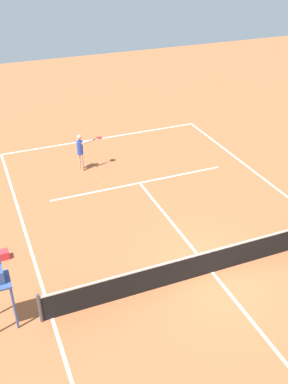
% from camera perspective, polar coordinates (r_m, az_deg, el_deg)
% --- Properties ---
extents(ground_plane, '(60.00, 60.00, 0.00)m').
position_cam_1_polar(ground_plane, '(15.58, 8.64, -10.03)').
color(ground_plane, '#B76038').
extents(court_lines, '(11.02, 24.12, 0.01)m').
position_cam_1_polar(court_lines, '(15.58, 8.64, -10.02)').
color(court_lines, white).
rests_on(court_lines, ground).
extents(tennis_net, '(11.62, 0.10, 1.07)m').
position_cam_1_polar(tennis_net, '(15.27, 8.78, -8.62)').
color(tennis_net, '#4C4C51').
rests_on(tennis_net, ground).
extents(player_serving, '(1.35, 0.56, 1.81)m').
position_cam_1_polar(player_serving, '(21.29, -8.00, 5.44)').
color(player_serving, '#D8A884').
rests_on(player_serving, ground).
extents(tennis_ball, '(0.07, 0.07, 0.07)m').
position_cam_1_polar(tennis_ball, '(20.34, -5.32, 0.99)').
color(tennis_ball, '#CCE033').
rests_on(tennis_ball, ground).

